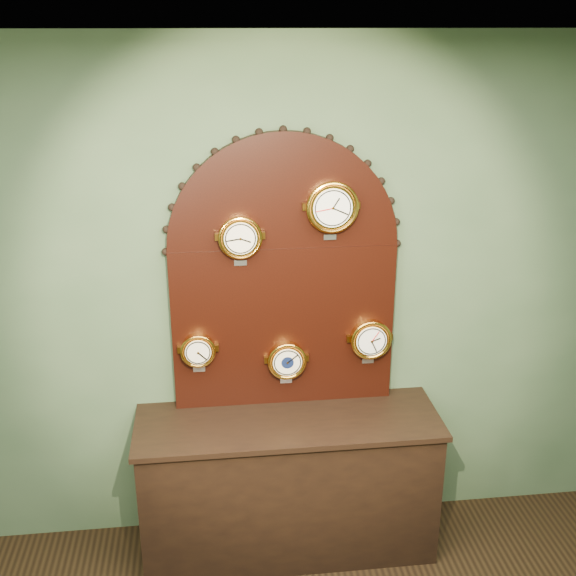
{
  "coord_description": "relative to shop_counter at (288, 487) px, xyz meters",
  "views": [
    {
      "loc": [
        -0.39,
        -1.02,
        2.83
      ],
      "look_at": [
        0.0,
        2.25,
        1.58
      ],
      "focal_mm": 43.97,
      "sensor_mm": 36.0,
      "label": 1
    }
  ],
  "objects": [
    {
      "name": "shop_counter",
      "position": [
        0.0,
        0.0,
        0.0
      ],
      "size": [
        1.6,
        0.5,
        0.8
      ],
      "primitive_type": "cube",
      "color": "black",
      "rests_on": "ground_plane"
    },
    {
      "name": "tide_clock",
      "position": [
        0.47,
        0.15,
        0.81
      ],
      "size": [
        0.23,
        0.08,
        0.28
      ],
      "color": "gold",
      "rests_on": "display_board"
    },
    {
      "name": "roman_clock",
      "position": [
        -0.23,
        0.15,
        1.41
      ],
      "size": [
        0.22,
        0.08,
        0.28
      ],
      "color": "gold",
      "rests_on": "display_board"
    },
    {
      "name": "display_board",
      "position": [
        0.0,
        0.22,
        1.23
      ],
      "size": [
        1.26,
        0.06,
        1.53
      ],
      "color": "black",
      "rests_on": "shop_counter"
    },
    {
      "name": "barometer",
      "position": [
        0.01,
        0.15,
        0.71
      ],
      "size": [
        0.21,
        0.08,
        0.26
      ],
      "color": "gold",
      "rests_on": "display_board"
    },
    {
      "name": "wall_back",
      "position": [
        0.0,
        0.27,
        1.0
      ],
      "size": [
        4.0,
        0.0,
        4.0
      ],
      "primitive_type": "plane",
      "rotation": [
        1.57,
        0.0,
        0.0
      ],
      "color": "#40573C",
      "rests_on": "ground"
    },
    {
      "name": "arabic_clock",
      "position": [
        0.24,
        0.15,
        1.56
      ],
      "size": [
        0.27,
        0.08,
        0.32
      ],
      "color": "gold",
      "rests_on": "display_board"
    },
    {
      "name": "hygrometer",
      "position": [
        -0.46,
        0.15,
        0.8
      ],
      "size": [
        0.19,
        0.08,
        0.24
      ],
      "color": "gold",
      "rests_on": "display_board"
    },
    {
      "name": "ceiling",
      "position": [
        0.0,
        -2.23,
        2.4
      ],
      "size": [
        5.0,
        5.0,
        0.0
      ],
      "primitive_type": "plane",
      "rotation": [
        3.14,
        0.0,
        0.0
      ],
      "color": "white",
      "rests_on": "wall_back"
    }
  ]
}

